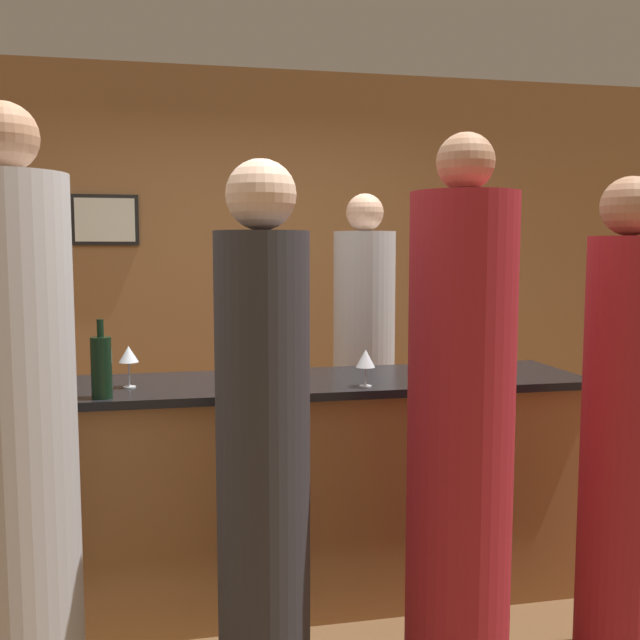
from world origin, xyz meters
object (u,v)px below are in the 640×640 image
guest_2 (460,435)px  guest_3 (621,437)px  bartender (364,371)px  wine_bottle_1 (101,366)px  guest_1 (16,446)px  guest_0 (263,457)px

guest_2 → guest_3: 0.64m
bartender → guest_2: size_ratio=0.96×
wine_bottle_1 → guest_2: bearing=-21.9°
guest_1 → bartender: bearing=43.8°
guest_1 → guest_0: bearing=-6.1°
bartender → guest_3: bearing=110.1°
bartender → guest_0: size_ratio=1.01×
guest_0 → wine_bottle_1: (-0.55, 0.52, 0.24)m
guest_2 → wine_bottle_1: guest_2 is taller
guest_0 → guest_3: size_ratio=1.01×
guest_3 → wine_bottle_1: (-1.89, 0.50, 0.25)m
guest_1 → wine_bottle_1: size_ratio=6.59×
guest_0 → wine_bottle_1: guest_0 is taller
guest_1 → guest_2: (1.47, -0.07, -0.03)m
bartender → guest_3: (0.57, -1.55, -0.00)m
guest_0 → guest_3: 1.33m
bartender → wine_bottle_1: bearing=38.4°
bartender → guest_1: bearing=43.8°
bartender → guest_0: 1.74m
guest_1 → guest_3: guest_1 is taller
guest_3 → wine_bottle_1: guest_3 is taller
guest_2 → guest_3: bearing=0.3°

